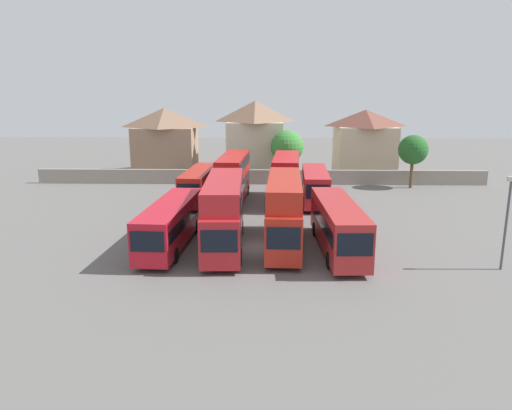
{
  "coord_description": "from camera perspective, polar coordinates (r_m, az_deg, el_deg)",
  "views": [
    {
      "loc": [
        0.92,
        -33.77,
        11.24
      ],
      "look_at": [
        0.0,
        3.0,
        2.55
      ],
      "focal_mm": 33.64,
      "sensor_mm": 36.0,
      "label": 1
    }
  ],
  "objects": [
    {
      "name": "depot_boundary_wall",
      "position": [
        60.0,
        0.54,
        3.36
      ],
      "size": [
        56.0,
        0.5,
        1.8
      ],
      "primitive_type": "cube",
      "color": "gray",
      "rests_on": "ground"
    },
    {
      "name": "tree_behind_wall",
      "position": [
        59.99,
        18.18,
        6.24
      ],
      "size": [
        3.48,
        3.48,
        6.34
      ],
      "color": "brown",
      "rests_on": "ground"
    },
    {
      "name": "bus_6",
      "position": [
        50.06,
        -2.73,
        3.48
      ],
      "size": [
        3.07,
        11.33,
        4.84
      ],
      "rotation": [
        0.0,
        0.0,
        -1.62
      ],
      "color": "red",
      "rests_on": "ground"
    },
    {
      "name": "bus_4",
      "position": [
        34.99,
        9.71,
        -2.19
      ],
      "size": [
        2.86,
        11.88,
        3.54
      ],
      "rotation": [
        0.0,
        0.0,
        -1.54
      ],
      "color": "#AD2526",
      "rests_on": "ground"
    },
    {
      "name": "house_terrace_right",
      "position": [
        68.39,
        12.76,
        7.34
      ],
      "size": [
        8.07,
        8.35,
        8.92
      ],
      "color": "#C6B293",
      "rests_on": "ground"
    },
    {
      "name": "bus_2",
      "position": [
        35.0,
        -3.83,
        -0.59
      ],
      "size": [
        3.01,
        11.54,
        5.09
      ],
      "rotation": [
        0.0,
        0.0,
        -1.53
      ],
      "color": "#B01D23",
      "rests_on": "ground"
    },
    {
      "name": "bus_1",
      "position": [
        36.03,
        -10.11,
        -1.97
      ],
      "size": [
        3.08,
        11.76,
        3.29
      ],
      "rotation": [
        0.0,
        0.0,
        -1.62
      ],
      "color": "red",
      "rests_on": "ground"
    },
    {
      "name": "bus_5",
      "position": [
        50.42,
        -6.77,
        2.55
      ],
      "size": [
        2.91,
        10.7,
        3.37
      ],
      "rotation": [
        0.0,
        0.0,
        -1.62
      ],
      "color": "#B11F16",
      "rests_on": "ground"
    },
    {
      "name": "bus_3",
      "position": [
        35.24,
        3.38,
        -0.45
      ],
      "size": [
        2.86,
        11.08,
        5.13
      ],
      "rotation": [
        0.0,
        0.0,
        -1.61
      ],
      "color": "#AF2216",
      "rests_on": "ground"
    },
    {
      "name": "ground",
      "position": [
        52.98,
        0.41,
        1.04
      ],
      "size": [
        140.0,
        140.0,
        0.0
      ],
      "primitive_type": "plane",
      "color": "#605E5B"
    },
    {
      "name": "tree_left_of_lot",
      "position": [
        62.02,
        3.72,
        6.91
      ],
      "size": [
        4.2,
        4.2,
        6.51
      ],
      "color": "brown",
      "rests_on": "ground"
    },
    {
      "name": "house_terrace_centre",
      "position": [
        67.39,
        -0.1,
        8.1
      ],
      "size": [
        7.94,
        7.84,
        10.09
      ],
      "color": "beige",
      "rests_on": "ground"
    },
    {
      "name": "bus_7",
      "position": [
        49.71,
        3.6,
        3.4
      ],
      "size": [
        3.24,
        10.62,
        4.83
      ],
      "rotation": [
        0.0,
        0.0,
        -1.64
      ],
      "color": "red",
      "rests_on": "ground"
    },
    {
      "name": "bus_8",
      "position": [
        50.0,
        7.03,
        2.46
      ],
      "size": [
        2.95,
        10.79,
        3.38
      ],
      "rotation": [
        0.0,
        0.0,
        -1.62
      ],
      "color": "red",
      "rests_on": "ground"
    },
    {
      "name": "lamp_post_lot_edge",
      "position": [
        34.3,
        27.68,
        -1.29
      ],
      "size": [
        0.5,
        0.24,
        6.12
      ],
      "color": "#4C4C51",
      "rests_on": "ground"
    },
    {
      "name": "house_terrace_left",
      "position": [
        69.63,
        -10.73,
        7.62
      ],
      "size": [
        8.84,
        6.93,
        9.09
      ],
      "color": "#9E7A60",
      "rests_on": "ground"
    }
  ]
}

